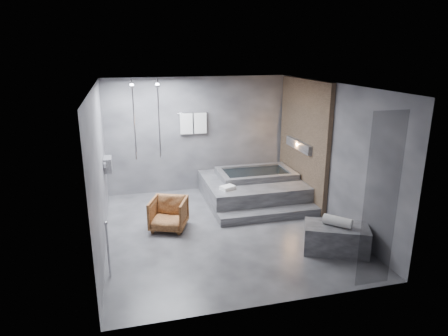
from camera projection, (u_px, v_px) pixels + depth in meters
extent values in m
plane|color=#2F2F31|center=(224.00, 229.00, 7.88)|extent=(5.00, 5.00, 0.00)
cube|color=#4E4E51|center=(224.00, 85.00, 7.08)|extent=(4.50, 5.00, 0.04)
cube|color=#3A393F|center=(199.00, 135.00, 9.80)|extent=(4.50, 0.04, 2.80)
cube|color=#3A393F|center=(272.00, 212.00, 5.16)|extent=(4.50, 0.04, 2.80)
cube|color=#3A393F|center=(99.00, 170.00, 6.95)|extent=(0.04, 5.00, 2.80)
cube|color=#3A393F|center=(333.00, 154.00, 8.01)|extent=(0.04, 5.00, 2.80)
cube|color=#9B7B5B|center=(303.00, 141.00, 9.16)|extent=(0.10, 2.40, 2.78)
cube|color=#FF9938|center=(300.00, 145.00, 9.17)|extent=(0.14, 1.20, 0.20)
cube|color=gray|center=(108.00, 164.00, 8.35)|extent=(0.16, 0.42, 0.30)
imported|color=beige|center=(108.00, 168.00, 8.27)|extent=(0.08, 0.08, 0.21)
imported|color=beige|center=(109.00, 166.00, 8.47)|extent=(0.07, 0.07, 0.15)
cylinder|color=silver|center=(159.00, 119.00, 9.00)|extent=(0.04, 0.04, 1.80)
cylinder|color=silver|center=(134.00, 120.00, 8.87)|extent=(0.04, 0.04, 1.80)
cylinder|color=silver|center=(193.00, 113.00, 9.55)|extent=(0.75, 0.02, 0.02)
cube|color=white|center=(186.00, 124.00, 9.56)|extent=(0.30, 0.06, 0.50)
cube|color=white|center=(200.00, 123.00, 9.64)|extent=(0.30, 0.06, 0.50)
cylinder|color=silver|center=(108.00, 250.00, 6.13)|extent=(0.04, 0.04, 0.90)
cube|color=black|center=(381.00, 202.00, 5.61)|extent=(0.55, 0.01, 2.60)
cube|color=#343437|center=(252.00, 189.00, 9.40)|extent=(2.20, 2.00, 0.50)
cube|color=#343437|center=(270.00, 215.00, 8.36)|extent=(2.20, 0.36, 0.18)
cube|color=#353538|center=(336.00, 239.00, 6.96)|extent=(1.24, 1.00, 0.49)
imported|color=#4D2913|center=(169.00, 214.00, 7.83)|extent=(0.88, 0.89, 0.63)
cylinder|color=silver|center=(338.00, 221.00, 6.86)|extent=(0.46, 0.48, 0.18)
cube|color=white|center=(228.00, 188.00, 8.63)|extent=(0.36, 0.32, 0.08)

